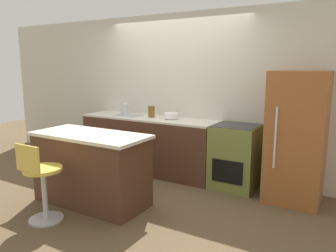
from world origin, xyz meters
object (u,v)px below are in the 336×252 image
object	(u,v)px
stool_chair	(42,183)
kettle	(125,109)
mixing_bowl	(171,116)
refrigerator	(297,137)
oven_range	(235,157)

from	to	relation	value
stool_chair	kettle	size ratio (longest dim) A/B	4.57
kettle	mixing_bowl	size ratio (longest dim) A/B	0.88
refrigerator	kettle	xyz separation A→B (m)	(-2.86, 0.09, 0.16)
refrigerator	stool_chair	world-z (taller)	refrigerator
refrigerator	kettle	size ratio (longest dim) A/B	8.37
mixing_bowl	stool_chair	bearing A→B (deg)	-100.90
stool_chair	oven_range	bearing A→B (deg)	54.65
kettle	stool_chair	bearing A→B (deg)	-76.92
refrigerator	mixing_bowl	size ratio (longest dim) A/B	7.39
refrigerator	stool_chair	size ratio (longest dim) A/B	1.83
refrigerator	oven_range	bearing A→B (deg)	177.05
mixing_bowl	refrigerator	bearing A→B (deg)	-2.77
oven_range	kettle	bearing A→B (deg)	178.58
oven_range	stool_chair	xyz separation A→B (m)	(-1.52, -2.15, -0.00)
refrigerator	mixing_bowl	bearing A→B (deg)	177.23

